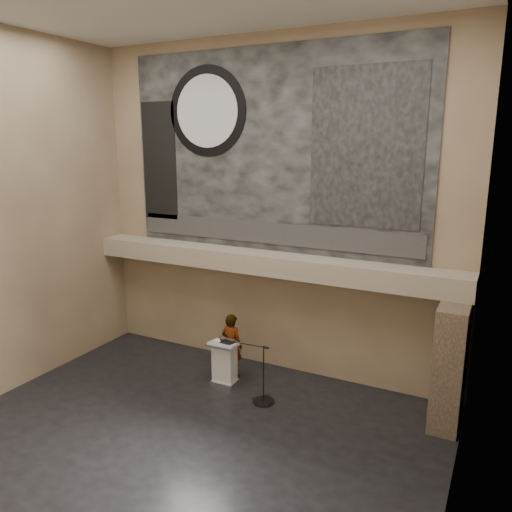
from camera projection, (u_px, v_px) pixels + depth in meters
The scene contains 18 objects.
floor at pixel (185, 440), 10.20m from camera, with size 10.00×10.00×0.00m, color black.
wall_back at pixel (270, 210), 12.70m from camera, with size 10.00×0.02×8.50m, color #7B634E.
wall_right at pixel (468, 266), 7.01m from camera, with size 0.02×8.00×8.50m, color #7B634E.
soffit at pixel (263, 262), 12.65m from camera, with size 10.00×0.80×0.50m, color gray.
sprinkler_left at pixel (209, 266), 13.38m from camera, with size 0.04×0.04×0.06m, color #B2893D.
sprinkler_right at pixel (334, 283), 11.82m from camera, with size 0.04×0.04×0.06m, color #B2893D.
banner at pixel (270, 152), 12.35m from camera, with size 8.00×0.05×5.00m, color black.
banner_text_strip at pixel (269, 233), 12.78m from camera, with size 7.76×0.02×0.55m, color #2C2C2C.
banner_clock_rim at pixel (207, 111), 12.88m from camera, with size 2.30×2.30×0.02m, color black.
banner_clock_face at pixel (207, 111), 12.87m from camera, with size 1.84×1.84×0.02m, color silver.
banner_building_print at pixel (366, 148), 11.22m from camera, with size 2.60×0.02×3.60m, color black.
banner_brick_print at pixel (160, 161), 13.89m from camera, with size 1.10×0.02×3.20m, color black.
stone_pier at pixel (450, 364), 10.55m from camera, with size 0.60×1.40×2.70m, color #46372B.
lectern at pixel (225, 363), 12.46m from camera, with size 0.70×0.52×1.13m.
binder at pixel (227, 342), 12.28m from camera, with size 0.30×0.24×0.04m, color black.
papers at pixel (217, 342), 12.35m from camera, with size 0.23×0.32×0.01m, color white.
speaker_person at pixel (232, 345), 12.77m from camera, with size 0.62×0.41×1.69m, color silver.
mic_stand at pixel (262, 394), 11.64m from camera, with size 1.36×0.52×1.41m.
Camera 1 is at (5.44, -7.41, 5.98)m, focal length 35.00 mm.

